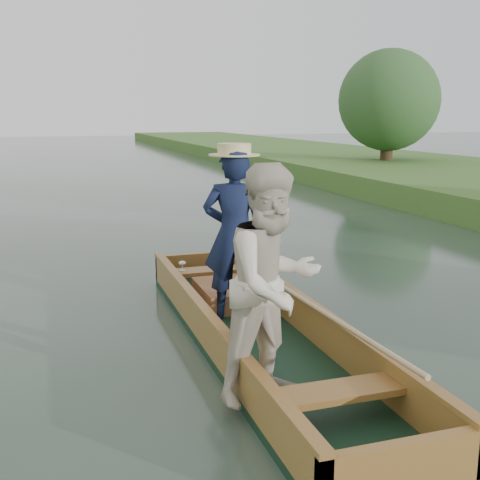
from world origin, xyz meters
name	(u,v)px	position (x,y,z in m)	size (l,w,h in m)	color
ground	(259,349)	(0.00, 0.00, 0.00)	(120.00, 120.00, 0.00)	#283D30
trees_far	(160,99)	(0.82, 9.31, 2.56)	(23.02, 18.50, 4.60)	#47331E
punt	(256,289)	(-0.11, -0.22, 0.67)	(1.40, 5.00, 1.90)	black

